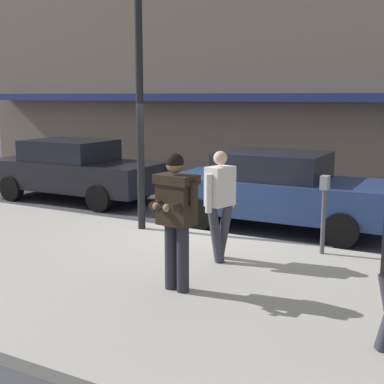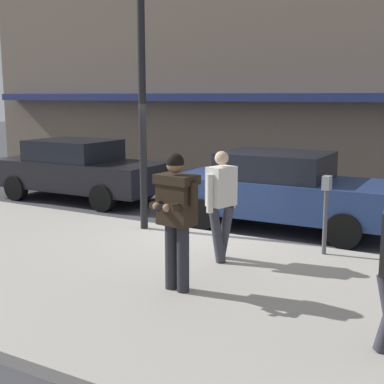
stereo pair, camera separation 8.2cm
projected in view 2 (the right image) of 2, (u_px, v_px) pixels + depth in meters
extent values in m
plane|color=#3D3D42|center=(211.00, 235.00, 10.31)|extent=(80.00, 80.00, 0.00)
cube|color=#A8A399|center=(178.00, 285.00, 7.37)|extent=(32.00, 5.30, 0.14)
cube|color=silver|center=(260.00, 241.00, 9.86)|extent=(28.00, 0.12, 0.01)
cube|color=navy|center=(349.00, 98.00, 14.60)|extent=(26.60, 0.70, 0.24)
cube|color=black|center=(80.00, 174.00, 13.68)|extent=(4.53, 1.89, 0.70)
cube|color=black|center=(74.00, 150.00, 13.66)|extent=(2.10, 1.67, 0.52)
cylinder|color=black|center=(144.00, 187.00, 13.82)|extent=(0.64, 0.23, 0.64)
cylinder|color=black|center=(103.00, 198.00, 12.35)|extent=(0.64, 0.23, 0.64)
cylinder|color=black|center=(62.00, 179.00, 15.15)|extent=(0.64, 0.23, 0.64)
cylinder|color=black|center=(16.00, 188.00, 13.67)|extent=(0.64, 0.23, 0.64)
cube|color=navy|center=(284.00, 196.00, 10.70)|extent=(4.56, 1.97, 0.70)
cube|color=black|center=(276.00, 165.00, 10.68)|extent=(2.12, 1.71, 0.52)
cylinder|color=black|center=(363.00, 212.00, 10.86)|extent=(0.65, 0.24, 0.64)
cylinder|color=black|center=(344.00, 230.00, 9.38)|extent=(0.65, 0.24, 0.64)
cylinder|color=black|center=(236.00, 200.00, 12.15)|extent=(0.65, 0.24, 0.64)
cylinder|color=black|center=(202.00, 214.00, 10.66)|extent=(0.65, 0.24, 0.64)
cylinder|color=#23232B|center=(183.00, 259.00, 6.88)|extent=(0.16, 0.16, 0.88)
cylinder|color=#23232B|center=(171.00, 256.00, 7.00)|extent=(0.16, 0.16, 0.88)
cube|color=black|center=(177.00, 200.00, 6.80)|extent=(0.49, 0.36, 0.64)
cube|color=black|center=(177.00, 179.00, 6.75)|extent=(0.56, 0.40, 0.12)
cylinder|color=black|center=(194.00, 194.00, 6.62)|extent=(0.11, 0.11, 0.30)
cylinder|color=black|center=(178.00, 207.00, 6.60)|extent=(0.14, 0.31, 0.10)
sphere|color=#8C6647|center=(167.00, 208.00, 6.53)|extent=(0.10, 0.10, 0.10)
cylinder|color=black|center=(160.00, 189.00, 6.94)|extent=(0.11, 0.11, 0.30)
cylinder|color=black|center=(160.00, 204.00, 6.77)|extent=(0.14, 0.31, 0.10)
sphere|color=#8C6647|center=(157.00, 206.00, 6.62)|extent=(0.10, 0.10, 0.10)
cube|color=black|center=(159.00, 208.00, 6.54)|extent=(0.09, 0.15, 0.07)
sphere|color=#8C6647|center=(175.00, 165.00, 6.70)|extent=(0.22, 0.22, 0.22)
sphere|color=black|center=(175.00, 162.00, 6.69)|extent=(0.23, 0.23, 0.23)
cylinder|color=#33333D|center=(225.00, 232.00, 8.28)|extent=(0.35, 0.24, 0.87)
cylinder|color=#33333D|center=(217.00, 234.00, 8.15)|extent=(0.35, 0.24, 0.87)
cube|color=silver|center=(221.00, 186.00, 8.08)|extent=(0.39, 0.48, 0.60)
cylinder|color=silver|center=(232.00, 189.00, 8.27)|extent=(0.10, 0.10, 0.58)
cylinder|color=silver|center=(210.00, 194.00, 7.93)|extent=(0.10, 0.10, 0.58)
sphere|color=beige|center=(222.00, 158.00, 8.01)|extent=(0.21, 0.21, 0.21)
cylinder|color=black|center=(142.00, 107.00, 9.86)|extent=(0.14, 0.14, 4.60)
cylinder|color=#4C4C51|center=(325.00, 222.00, 8.51)|extent=(0.07, 0.07, 1.05)
cube|color=gray|center=(327.00, 183.00, 8.40)|extent=(0.12, 0.18, 0.22)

